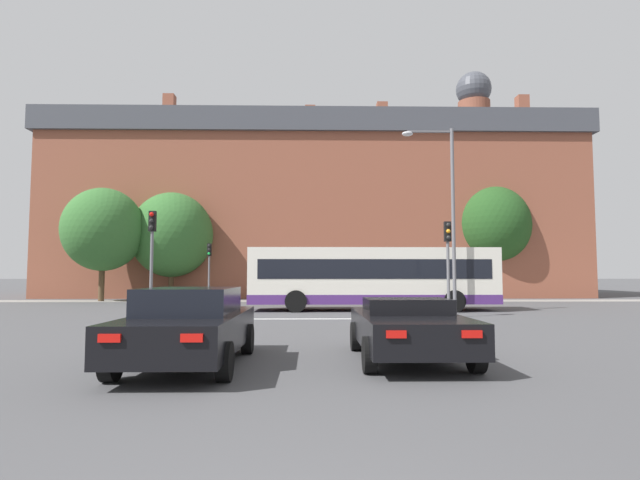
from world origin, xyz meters
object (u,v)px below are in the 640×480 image
(traffic_light_near_left, at_px, (152,246))
(traffic_light_far_left, at_px, (209,262))
(bus_crossing_lead, at_px, (372,277))
(street_lamp_junction, at_px, (445,201))
(pedestrian_walking_east, at_px, (465,287))
(pedestrian_walking_west, at_px, (296,285))
(pedestrian_waiting, at_px, (361,285))
(car_roadster_right, at_px, (408,327))
(traffic_light_near_right, at_px, (448,252))
(car_saloon_left, at_px, (190,326))

(traffic_light_near_left, height_order, traffic_light_far_left, traffic_light_near_left)
(bus_crossing_lead, height_order, street_lamp_junction, street_lamp_junction)
(pedestrian_walking_east, height_order, pedestrian_walking_west, pedestrian_walking_west)
(traffic_light_far_left, xyz_separation_m, pedestrian_waiting, (9.86, 0.66, -1.49))
(street_lamp_junction, height_order, pedestrian_walking_west, street_lamp_junction)
(pedestrian_walking_west, bearing_deg, car_roadster_right, 167.48)
(traffic_light_near_right, xyz_separation_m, pedestrian_walking_west, (-6.44, 11.94, -1.58))
(traffic_light_far_left, bearing_deg, pedestrian_waiting, 3.85)
(street_lamp_junction, distance_m, pedestrian_waiting, 11.79)
(traffic_light_near_left, relative_size, street_lamp_junction, 0.50)
(traffic_light_near_right, distance_m, street_lamp_junction, 3.44)
(pedestrian_walking_east, relative_size, pedestrian_walking_west, 0.93)
(traffic_light_near_left, xyz_separation_m, traffic_light_near_right, (11.72, 0.36, -0.22))
(pedestrian_waiting, bearing_deg, street_lamp_junction, 77.41)
(car_saloon_left, relative_size, pedestrian_walking_west, 2.65)
(car_roadster_right, bearing_deg, traffic_light_far_left, 110.98)
(traffic_light_near_left, height_order, pedestrian_waiting, traffic_light_near_left)
(bus_crossing_lead, distance_m, traffic_light_near_left, 10.25)
(pedestrian_waiting, xyz_separation_m, pedestrian_walking_east, (6.57, -1.16, -0.09))
(pedestrian_waiting, distance_m, pedestrian_walking_east, 6.67)
(car_saloon_left, xyz_separation_m, car_roadster_right, (4.23, 0.53, -0.10))
(traffic_light_near_left, distance_m, pedestrian_walking_east, 20.32)
(pedestrian_walking_west, bearing_deg, pedestrian_waiting, -94.81)
(car_saloon_left, height_order, street_lamp_junction, street_lamp_junction)
(car_roadster_right, xyz_separation_m, pedestrian_walking_east, (7.92, 21.75, 0.29))
(pedestrian_walking_west, bearing_deg, car_saloon_left, 156.47)
(bus_crossing_lead, distance_m, traffic_light_near_right, 4.95)
(car_roadster_right, relative_size, street_lamp_junction, 0.51)
(traffic_light_far_left, xyz_separation_m, street_lamp_junction, (12.63, -10.07, 2.52))
(traffic_light_near_right, height_order, pedestrian_walking_west, traffic_light_near_right)
(traffic_light_near_left, distance_m, traffic_light_far_left, 12.80)
(car_saloon_left, bearing_deg, pedestrian_waiting, 76.82)
(traffic_light_near_left, xyz_separation_m, pedestrian_waiting, (9.50, 13.45, -1.79))
(car_roadster_right, bearing_deg, traffic_light_near_left, 130.81)
(car_roadster_right, xyz_separation_m, traffic_light_far_left, (-8.51, 22.25, 1.87))
(pedestrian_walking_east, bearing_deg, traffic_light_near_left, -166.05)
(car_saloon_left, xyz_separation_m, street_lamp_junction, (8.35, 12.70, 4.29))
(car_saloon_left, xyz_separation_m, traffic_light_near_right, (7.79, 10.35, 1.85))
(car_saloon_left, bearing_deg, pedestrian_walking_east, 61.61)
(traffic_light_far_left, bearing_deg, traffic_light_near_right, -45.83)
(pedestrian_walking_west, bearing_deg, traffic_light_near_right, -171.71)
(street_lamp_junction, bearing_deg, car_roadster_right, -108.68)
(car_roadster_right, relative_size, traffic_light_near_right, 1.11)
(traffic_light_near_right, distance_m, pedestrian_waiting, 13.37)
(bus_crossing_lead, height_order, pedestrian_waiting, bus_crossing_lead)
(pedestrian_waiting, bearing_deg, pedestrian_walking_east, 142.95)
(traffic_light_far_left, height_order, pedestrian_walking_west, traffic_light_far_left)
(bus_crossing_lead, distance_m, pedestrian_walking_east, 10.47)
(car_roadster_right, xyz_separation_m, traffic_light_near_left, (-8.15, 9.46, 2.17))
(street_lamp_junction, height_order, pedestrian_walking_east, street_lamp_junction)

